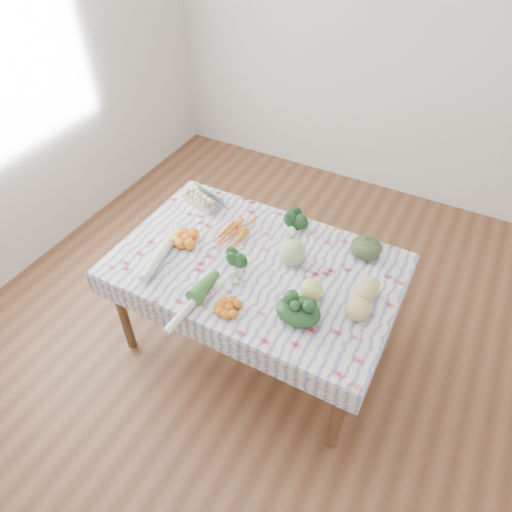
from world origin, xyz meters
TOP-DOWN VIEW (x-y plane):
  - ground at (0.00, 0.00)m, footprint 4.50×4.50m
  - wall_back at (0.00, 2.25)m, footprint 4.00×0.04m
  - dining_table at (0.00, 0.00)m, footprint 1.60×1.00m
  - tablecloth at (0.00, 0.00)m, footprint 1.66×1.06m
  - egg_carton at (-0.59, 0.32)m, footprint 0.29×0.18m
  - carrot_bunch at (-0.24, 0.17)m, footprint 0.28×0.26m
  - kale_bunch at (0.07, 0.38)m, footprint 0.14×0.12m
  - kabocha_squash at (0.54, 0.37)m, footprint 0.22×0.22m
  - cabbage at (0.18, 0.11)m, footprint 0.20×0.20m
  - butternut_squash at (0.65, -0.02)m, footprint 0.13×0.28m
  - orange_cluster at (-0.46, -0.04)m, footprint 0.29×0.29m
  - broccoli at (-0.08, -0.14)m, footprint 0.20×0.20m
  - mandarin_cluster at (0.04, -0.38)m, footprint 0.21×0.21m
  - grapefruit at (0.39, -0.10)m, footprint 0.16×0.16m
  - spinach_bag at (0.38, -0.26)m, footprint 0.24×0.19m
  - daikon at (-0.51, -0.24)m, footprint 0.14×0.43m
  - leek at (-0.14, -0.45)m, footprint 0.06×0.44m

SIDE VIEW (x-z plane):
  - ground at x=0.00m, z-range 0.00..0.00m
  - dining_table at x=0.00m, z-range 0.30..1.05m
  - tablecloth at x=0.00m, z-range 0.75..0.76m
  - carrot_bunch at x=-0.24m, z-range 0.76..0.81m
  - leek at x=-0.14m, z-range 0.76..0.81m
  - mandarin_cluster at x=0.04m, z-range 0.76..0.82m
  - daikon at x=-0.51m, z-range 0.76..0.82m
  - egg_carton at x=-0.59m, z-range 0.76..0.83m
  - orange_cluster at x=-0.46m, z-range 0.76..0.84m
  - broccoli at x=-0.08m, z-range 0.76..0.86m
  - spinach_bag at x=0.38m, z-range 0.76..0.87m
  - kabocha_squash at x=0.54m, z-range 0.76..0.88m
  - kale_bunch at x=0.07m, z-range 0.76..0.88m
  - butternut_squash at x=0.65m, z-range 0.76..0.89m
  - grapefruit at x=0.39m, z-range 0.76..0.89m
  - cabbage at x=0.18m, z-range 0.76..0.92m
  - wall_back at x=0.00m, z-range 0.00..2.80m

